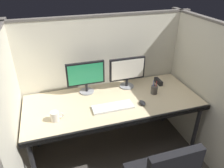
{
  "coord_description": "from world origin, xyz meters",
  "views": [
    {
      "loc": [
        -0.6,
        -1.57,
        2.04
      ],
      "look_at": [
        0.0,
        0.35,
        0.92
      ],
      "focal_mm": 34.33,
      "sensor_mm": 36.0,
      "label": 1
    }
  ],
  "objects_px": {
    "monitor_left": "(86,75)",
    "coffee_mug": "(55,116)",
    "monitor_right": "(127,71)",
    "pen_cup": "(154,90)",
    "keyboard_main": "(113,107)",
    "computer_mouse": "(142,103)",
    "desk": "(114,105)",
    "red_stapler": "(158,81)"
  },
  "relations": [
    {
      "from": "desk",
      "to": "keyboard_main",
      "type": "relative_size",
      "value": 4.42
    },
    {
      "from": "monitor_left",
      "to": "keyboard_main",
      "type": "distance_m",
      "value": 0.49
    },
    {
      "from": "red_stapler",
      "to": "coffee_mug",
      "type": "bearing_deg",
      "value": -164.27
    },
    {
      "from": "monitor_right",
      "to": "coffee_mug",
      "type": "xyz_separation_m",
      "value": [
        -0.88,
        -0.4,
        -0.17
      ]
    },
    {
      "from": "red_stapler",
      "to": "pen_cup",
      "type": "distance_m",
      "value": 0.26
    },
    {
      "from": "monitor_right",
      "to": "computer_mouse",
      "type": "distance_m",
      "value": 0.45
    },
    {
      "from": "monitor_right",
      "to": "desk",
      "type": "bearing_deg",
      "value": -134.11
    },
    {
      "from": "desk",
      "to": "keyboard_main",
      "type": "xyz_separation_m",
      "value": [
        -0.05,
        -0.12,
        0.06
      ]
    },
    {
      "from": "coffee_mug",
      "to": "keyboard_main",
      "type": "bearing_deg",
      "value": 2.9
    },
    {
      "from": "monitor_left",
      "to": "desk",
      "type": "bearing_deg",
      "value": -48.88
    },
    {
      "from": "desk",
      "to": "red_stapler",
      "type": "distance_m",
      "value": 0.69
    },
    {
      "from": "monitor_right",
      "to": "red_stapler",
      "type": "bearing_deg",
      "value": -5.96
    },
    {
      "from": "monitor_left",
      "to": "monitor_right",
      "type": "height_order",
      "value": "same"
    },
    {
      "from": "desk",
      "to": "pen_cup",
      "type": "relative_size",
      "value": 11.37
    },
    {
      "from": "keyboard_main",
      "to": "computer_mouse",
      "type": "height_order",
      "value": "computer_mouse"
    },
    {
      "from": "monitor_right",
      "to": "red_stapler",
      "type": "height_order",
      "value": "monitor_right"
    },
    {
      "from": "red_stapler",
      "to": "computer_mouse",
      "type": "bearing_deg",
      "value": -136.63
    },
    {
      "from": "computer_mouse",
      "to": "keyboard_main",
      "type": "bearing_deg",
      "value": 174.95
    },
    {
      "from": "monitor_left",
      "to": "red_stapler",
      "type": "height_order",
      "value": "monitor_left"
    },
    {
      "from": "computer_mouse",
      "to": "coffee_mug",
      "type": "distance_m",
      "value": 0.9
    },
    {
      "from": "desk",
      "to": "monitor_left",
      "type": "height_order",
      "value": "monitor_left"
    },
    {
      "from": "monitor_left",
      "to": "pen_cup",
      "type": "xyz_separation_m",
      "value": [
        0.73,
        -0.26,
        -0.17
      ]
    },
    {
      "from": "red_stapler",
      "to": "monitor_right",
      "type": "bearing_deg",
      "value": 174.04
    },
    {
      "from": "keyboard_main",
      "to": "pen_cup",
      "type": "bearing_deg",
      "value": 13.92
    },
    {
      "from": "coffee_mug",
      "to": "pen_cup",
      "type": "xyz_separation_m",
      "value": [
        1.12,
        0.16,
        0.0
      ]
    },
    {
      "from": "monitor_right",
      "to": "coffee_mug",
      "type": "relative_size",
      "value": 3.41
    },
    {
      "from": "pen_cup",
      "to": "computer_mouse",
      "type": "bearing_deg",
      "value": -143.69
    },
    {
      "from": "desk",
      "to": "monitor_left",
      "type": "relative_size",
      "value": 4.42
    },
    {
      "from": "desk",
      "to": "monitor_left",
      "type": "xyz_separation_m",
      "value": [
        -0.24,
        0.28,
        0.27
      ]
    },
    {
      "from": "pen_cup",
      "to": "desk",
      "type": "bearing_deg",
      "value": -178.21
    },
    {
      "from": "monitor_left",
      "to": "coffee_mug",
      "type": "distance_m",
      "value": 0.6
    },
    {
      "from": "computer_mouse",
      "to": "pen_cup",
      "type": "relative_size",
      "value": 0.57
    },
    {
      "from": "monitor_right",
      "to": "pen_cup",
      "type": "relative_size",
      "value": 2.57
    },
    {
      "from": "keyboard_main",
      "to": "pen_cup",
      "type": "height_order",
      "value": "pen_cup"
    },
    {
      "from": "computer_mouse",
      "to": "monitor_right",
      "type": "bearing_deg",
      "value": 93.49
    },
    {
      "from": "monitor_right",
      "to": "computer_mouse",
      "type": "relative_size",
      "value": 4.48
    },
    {
      "from": "keyboard_main",
      "to": "coffee_mug",
      "type": "xyz_separation_m",
      "value": [
        -0.58,
        -0.03,
        0.04
      ]
    },
    {
      "from": "monitor_right",
      "to": "pen_cup",
      "type": "xyz_separation_m",
      "value": [
        0.25,
        -0.24,
        -0.17
      ]
    },
    {
      "from": "monitor_right",
      "to": "computer_mouse",
      "type": "xyz_separation_m",
      "value": [
        0.02,
        -0.4,
        -0.2
      ]
    },
    {
      "from": "coffee_mug",
      "to": "pen_cup",
      "type": "distance_m",
      "value": 1.13
    },
    {
      "from": "coffee_mug",
      "to": "pen_cup",
      "type": "height_order",
      "value": "pen_cup"
    },
    {
      "from": "monitor_left",
      "to": "pen_cup",
      "type": "distance_m",
      "value": 0.8
    }
  ]
}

